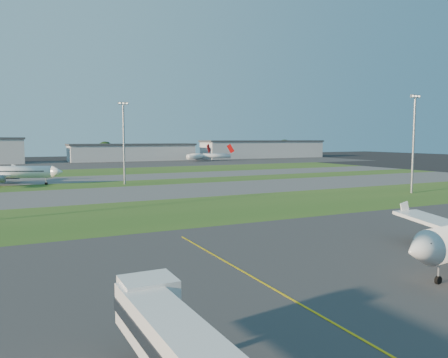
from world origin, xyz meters
TOP-DOWN VIEW (x-y plane):
  - ground at (0.00, 0.00)m, footprint 700.00×700.00m
  - apron_near at (0.00, 0.00)m, footprint 300.00×70.00m
  - grass_strip_a at (0.00, 52.00)m, footprint 300.00×34.00m
  - taxiway_a at (0.00, 85.00)m, footprint 300.00×32.00m
  - grass_strip_b at (0.00, 110.00)m, footprint 300.00×18.00m
  - taxiway_b at (0.00, 132.00)m, footprint 300.00×26.00m
  - grass_strip_c at (0.00, 165.00)m, footprint 300.00×40.00m
  - apron_far at (0.00, 225.00)m, footprint 400.00×80.00m
  - yellow_line at (5.00, 0.00)m, footprint 0.25×60.00m
  - airliner_taxiing at (-19.75, 121.49)m, footprint 34.86×29.54m
  - mini_jet_near at (91.48, 229.27)m, footprint 23.85×18.65m
  - mini_jet_far at (100.14, 229.79)m, footprint 27.16×12.72m
  - light_mast_centre at (15.00, 108.00)m, footprint 3.20×0.70m
  - light_mast_east at (78.00, 52.00)m, footprint 3.20×0.70m
  - hangar_east at (55.00, 255.00)m, footprint 81.60×23.00m
  - hangar_far_east at (155.00, 255.00)m, footprint 96.90×23.00m
  - tree_mid_west at (-20.00, 266.00)m, footprint 9.90×9.90m
  - tree_mid_east at (40.00, 269.00)m, footprint 11.55×11.55m
  - tree_east at (115.00, 267.00)m, footprint 10.45×10.45m
  - tree_far_east at (185.00, 271.00)m, footprint 12.65×12.65m

SIDE VIEW (x-z plane):
  - ground at x=0.00m, z-range 0.00..0.00m
  - yellow_line at x=5.00m, z-range -0.01..0.01m
  - apron_near at x=0.00m, z-range 0.00..0.01m
  - grass_strip_a at x=0.00m, z-range 0.00..0.01m
  - taxiway_a at x=0.00m, z-range 0.00..0.01m
  - grass_strip_b at x=0.00m, z-range 0.00..0.01m
  - taxiway_b at x=0.00m, z-range 0.00..0.01m
  - grass_strip_c at x=0.00m, z-range 0.00..0.01m
  - apron_far at x=0.00m, z-range 0.00..0.01m
  - mini_jet_near at x=91.48m, z-range -1.46..8.02m
  - mini_jet_far at x=100.14m, z-range -1.46..8.02m
  - airliner_taxiing at x=-19.75m, z-range -1.70..9.73m
  - hangar_east at x=55.00m, z-range 0.04..11.24m
  - tree_mid_west at x=-20.00m, z-range 0.44..11.24m
  - tree_east at x=115.00m, z-range 0.46..11.86m
  - hangar_far_east at x=155.00m, z-range 0.04..13.24m
  - tree_mid_east at x=40.00m, z-range 0.51..13.11m
  - tree_far_east at x=185.00m, z-range 0.56..14.36m
  - light_mast_centre at x=15.00m, z-range 1.91..27.71m
  - light_mast_east at x=78.00m, z-range 1.91..27.71m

